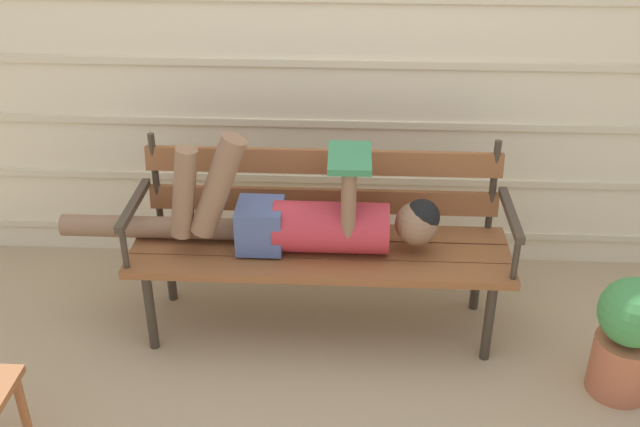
{
  "coord_description": "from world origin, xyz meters",
  "views": [
    {
      "loc": [
        0.15,
        -2.67,
        2.17
      ],
      "look_at": [
        0.0,
        0.16,
        0.61
      ],
      "focal_mm": 42.11,
      "sensor_mm": 36.0,
      "label": 1
    }
  ],
  "objects": [
    {
      "name": "potted_plant",
      "position": [
        1.26,
        -0.21,
        0.28
      ],
      "size": [
        0.28,
        0.28,
        0.54
      ],
      "color": "#AD5B3D",
      "rests_on": "ground"
    },
    {
      "name": "house_siding",
      "position": [
        0.0,
        0.82,
        1.23
      ],
      "size": [
        4.53,
        0.08,
        2.45
      ],
      "color": "beige",
      "rests_on": "ground"
    },
    {
      "name": "reclining_person",
      "position": [
        -0.1,
        0.16,
        0.58
      ],
      "size": [
        1.69,
        0.25,
        0.57
      ],
      "color": "#B72D38"
    },
    {
      "name": "park_bench",
      "position": [
        0.0,
        0.23,
        0.47
      ],
      "size": [
        1.68,
        0.5,
        0.86
      ],
      "color": "brown",
      "rests_on": "ground"
    },
    {
      "name": "ground_plane",
      "position": [
        0.0,
        0.0,
        0.0
      ],
      "size": [
        12.0,
        12.0,
        0.0
      ],
      "primitive_type": "plane",
      "color": "tan"
    }
  ]
}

